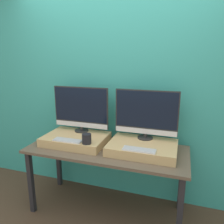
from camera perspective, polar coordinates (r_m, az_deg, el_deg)
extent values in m
cube|color=teal|center=(2.57, 1.58, 5.35)|extent=(8.00, 0.04, 2.60)
cube|color=brown|center=(2.36, -1.44, -9.79)|extent=(1.68, 0.68, 0.03)
cube|color=#232328|center=(2.66, -20.41, -16.83)|extent=(0.05, 0.05, 0.72)
cube|color=#232328|center=(2.20, 17.31, -23.96)|extent=(0.05, 0.05, 0.72)
cube|color=#232328|center=(3.06, -13.78, -12.05)|extent=(0.05, 0.05, 0.72)
cube|color=#232328|center=(2.67, 17.62, -16.56)|extent=(0.05, 0.05, 0.72)
cube|color=tan|center=(2.50, -9.39, -6.98)|extent=(0.68, 0.49, 0.09)
cylinder|color=#282828|center=(2.61, -7.91, -4.81)|extent=(0.16, 0.16, 0.01)
cylinder|color=#282828|center=(2.60, -7.93, -4.26)|extent=(0.04, 0.04, 0.04)
cube|color=#282828|center=(2.53, -8.13, 1.23)|extent=(0.66, 0.02, 0.47)
cube|color=black|center=(2.52, -8.29, 1.83)|extent=(0.64, 0.00, 0.39)
cube|color=silver|center=(2.58, -8.11, -3.30)|extent=(0.65, 0.00, 0.06)
cube|color=silver|center=(2.34, -11.50, -7.29)|extent=(0.31, 0.10, 0.01)
cube|color=#B2B2B7|center=(2.33, -11.50, -7.12)|extent=(0.30, 0.09, 0.00)
cylinder|color=black|center=(2.23, -6.63, -6.96)|extent=(0.09, 0.09, 0.10)
cube|color=tan|center=(2.27, 7.97, -9.17)|extent=(0.68, 0.49, 0.09)
cylinder|color=#282828|center=(2.39, 8.67, -6.65)|extent=(0.16, 0.16, 0.01)
cylinder|color=#282828|center=(2.38, 8.69, -6.06)|extent=(0.04, 0.04, 0.04)
cube|color=#282828|center=(2.31, 8.93, -0.09)|extent=(0.66, 0.02, 0.47)
cube|color=black|center=(2.29, 8.90, 0.56)|extent=(0.64, 0.00, 0.39)
cube|color=silver|center=(2.35, 8.68, -5.03)|extent=(0.65, 0.00, 0.06)
cube|color=silver|center=(2.09, 7.10, -9.77)|extent=(0.31, 0.10, 0.01)
cube|color=#B2B2B7|center=(2.09, 7.10, -9.58)|extent=(0.30, 0.09, 0.00)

